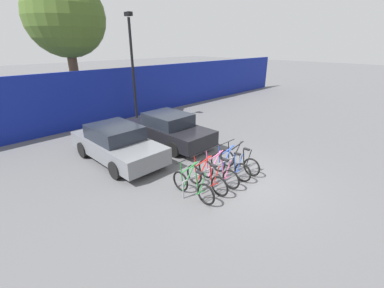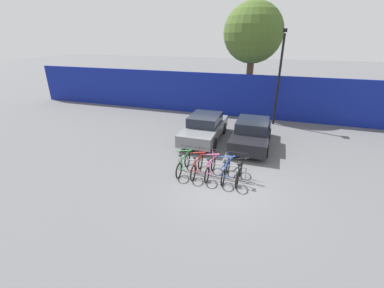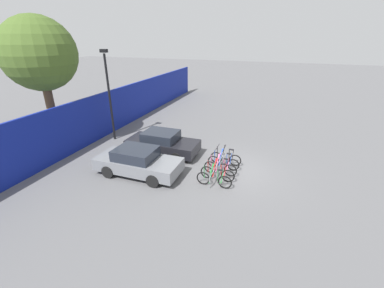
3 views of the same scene
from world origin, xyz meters
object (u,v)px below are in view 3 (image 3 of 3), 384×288
Objects in this scene: bike_rack at (217,166)px; lamp_post at (109,92)px; car_grey at (138,162)px; bicycle_black at (226,158)px; bicycle_red at (217,173)px; bicycle_pink at (220,168)px; bicycle_green at (214,179)px; bicycle_blue at (223,162)px; car_black at (162,143)px; tree_behind_hoarding at (39,55)px.

lamp_post is (2.26, 7.83, 2.77)m from bike_rack.
car_grey is 5.99m from lamp_post.
bicycle_black is at bearing -97.63° from lamp_post.
bicycle_pink is (0.57, 0.00, 0.00)m from bicycle_red.
bicycle_green is at bearing -113.35° from lamp_post.
car_black is (0.59, 3.84, 0.31)m from bicycle_blue.
bicycle_pink is 8.77m from lamp_post.
tree_behind_hoarding is (-2.09, 2.80, 2.29)m from lamp_post.
lamp_post is (1.61, 7.97, 2.87)m from bicycle_blue.
bicycle_red is 0.41× the size of car_black.
bicycle_green is 0.40× the size of car_grey.
bicycle_red is 1.76m from bicycle_black.
car_black reaches higher than bicycle_pink.
bicycle_pink is at bearing 176.03° from bicycle_black.
car_grey is at bearing 101.16° from bicycle_red.
lamp_post is (2.83, 7.97, 2.87)m from bicycle_red.
lamp_post is (2.26, 7.97, 2.87)m from bicycle_pink.
bicycle_black is 0.40× the size of car_grey.
bicycle_red is 1.00× the size of bicycle_black.
bicycle_pink is 11.95m from tree_behind_hoarding.
bicycle_pink is 1.19m from bicycle_black.
car_black is 8.53m from tree_behind_hoarding.
bike_rack is 1.71× the size of bicycle_red.
car_grey is at bearing 106.08° from bicycle_pink.
lamp_post is at bearing 48.22° from car_grey.
lamp_post is at bearing 66.41° from bicycle_green.
bicycle_green is at bearing -122.29° from car_black.
bicycle_pink is at bearing -105.82° from lamp_post.
bike_rack is 0.68× the size of car_grey.
car_grey reaches higher than bicycle_blue.
bicycle_red is 1.00× the size of bicycle_blue.
bicycle_blue is at bearing -2.84° from bicycle_pink.
car_grey is (-2.00, 3.94, 0.31)m from bicycle_blue.
bicycle_pink and bicycle_blue have the same top height.
bike_rack is at bearing 6.90° from bicycle_green.
car_black is 0.73× the size of lamp_post.
tree_behind_hoarding reaches higher than bicycle_red.
tree_behind_hoarding is at bearing 126.79° from lamp_post.
car_grey is (-0.17, 3.94, 0.31)m from bicycle_green.
bicycle_red is at bearing -78.84° from car_grey.
car_grey reaches higher than bicycle_green.
tree_behind_hoarding is at bearing 89.13° from bike_rack.
tree_behind_hoarding reaches higher than car_grey.
car_black is at bearing 57.48° from bicycle_green.
car_black is (2.43, 3.84, 0.31)m from bicycle_green.
car_black is (0.05, 3.84, 0.31)m from bicycle_black.
lamp_post reaches higher than car_grey.
bicycle_red is 0.57m from bicycle_pink.
bicycle_green is 1.00× the size of bicycle_blue.
bike_rack is 1.71× the size of bicycle_black.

